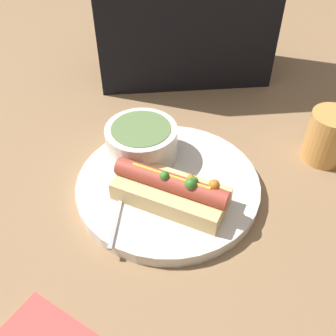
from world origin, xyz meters
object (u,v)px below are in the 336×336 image
Objects in this scene: spoon at (125,182)px; hot_dog at (174,190)px; soup_bowl at (142,141)px; drinking_glass at (328,137)px.

hot_dog is at bearing -109.30° from spoon.
drinking_glass reaches higher than soup_bowl.
soup_bowl is (-0.04, 0.11, 0.01)m from hot_dog.
drinking_glass is (0.34, 0.05, 0.02)m from spoon.
soup_bowl reaches higher than spoon.
drinking_glass reaches higher than spoon.
spoon is 0.35m from drinking_glass.
hot_dog is 0.09m from spoon.
spoon is 1.83× the size of drinking_glass.
hot_dog reaches higher than soup_bowl.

